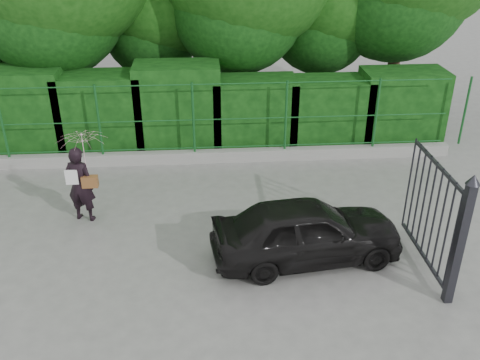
{
  "coord_description": "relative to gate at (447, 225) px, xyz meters",
  "views": [
    {
      "loc": [
        0.66,
        -7.93,
        5.9
      ],
      "look_at": [
        1.32,
        1.3,
        1.1
      ],
      "focal_mm": 40.0,
      "sensor_mm": 36.0,
      "label": 1
    }
  ],
  "objects": [
    {
      "name": "kerb",
      "position": [
        -4.6,
        5.22,
        -1.04
      ],
      "size": [
        14.0,
        0.25,
        0.3
      ],
      "primitive_type": "cube",
      "color": "#9E9E99",
      "rests_on": "ground"
    },
    {
      "name": "gate",
      "position": [
        0.0,
        0.0,
        0.0
      ],
      "size": [
        0.22,
        2.33,
        2.36
      ],
      "color": "#25252C",
      "rests_on": "ground"
    },
    {
      "name": "hedge",
      "position": [
        -4.75,
        6.22,
        -0.16
      ],
      "size": [
        14.2,
        1.2,
        2.29
      ],
      "color": "black",
      "rests_on": "ground"
    },
    {
      "name": "woman",
      "position": [
        -6.39,
        2.65,
        0.09
      ],
      "size": [
        0.99,
        1.01,
        1.93
      ],
      "color": "black",
      "rests_on": "ground"
    },
    {
      "name": "fence",
      "position": [
        -4.38,
        5.22,
        0.01
      ],
      "size": [
        14.13,
        0.06,
        1.8
      ],
      "color": "#155320",
      "rests_on": "kerb"
    },
    {
      "name": "car",
      "position": [
        -2.14,
        0.91,
        -0.6
      ],
      "size": [
        3.62,
        1.82,
        1.18
      ],
      "primitive_type": "imported",
      "rotation": [
        0.0,
        0.0,
        1.7
      ],
      "color": "black",
      "rests_on": "ground"
    },
    {
      "name": "ground",
      "position": [
        -4.6,
        0.72,
        -1.19
      ],
      "size": [
        80.0,
        80.0,
        0.0
      ],
      "primitive_type": "plane",
      "color": "gray"
    }
  ]
}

